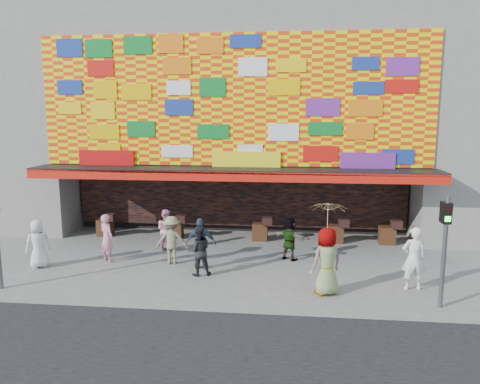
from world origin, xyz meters
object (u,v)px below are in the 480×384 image
(ped_e, at_px, (201,244))
(ped_h, at_px, (414,258))
(ped_f, at_px, (290,239))
(ped_g, at_px, (327,261))
(ped_b, at_px, (107,238))
(ped_c, at_px, (199,251))
(ped_d, at_px, (172,240))
(signal_right, at_px, (445,239))
(parasol, at_px, (328,219))
(ped_a, at_px, (38,244))
(ped_i, at_px, (166,230))

(ped_e, bearing_deg, ped_h, 164.18)
(ped_f, xyz_separation_m, ped_g, (1.05, -3.08, 0.21))
(ped_b, relative_size, ped_c, 1.04)
(ped_g, relative_size, ped_h, 1.03)
(ped_b, bearing_deg, ped_f, -139.85)
(ped_d, xyz_separation_m, ped_h, (7.57, -1.57, 0.11))
(signal_right, xyz_separation_m, parasol, (-2.96, 0.60, 0.32))
(ped_a, distance_m, parasol, 9.52)
(ped_g, bearing_deg, ped_i, -64.78)
(signal_right, xyz_separation_m, ped_h, (-0.42, 1.25, -0.92))
(signal_right, height_order, ped_b, signal_right)
(ped_e, distance_m, ped_i, 2.64)
(ped_b, height_order, ped_f, ped_b)
(signal_right, height_order, ped_d, signal_right)
(ped_h, distance_m, ped_i, 8.77)
(ped_f, bearing_deg, ped_i, 20.93)
(ped_h, relative_size, parasol, 0.98)
(ped_e, height_order, ped_g, ped_g)
(ped_b, relative_size, ped_g, 0.86)
(ped_f, bearing_deg, ped_b, 37.69)
(ped_g, distance_m, parasol, 1.21)
(ped_a, relative_size, ped_f, 1.07)
(ped_h, bearing_deg, ped_d, -16.08)
(signal_right, xyz_separation_m, ped_e, (-6.90, 2.39, -1.01))
(ped_b, relative_size, parasol, 0.87)
(ped_f, height_order, ped_g, ped_g)
(ped_h, bearing_deg, signal_right, 104.48)
(parasol, bearing_deg, ped_f, 108.80)
(parasol, bearing_deg, ped_g, 180.00)
(ped_g, distance_m, ped_i, 6.82)
(ped_c, relative_size, ped_i, 1.03)
(ped_a, distance_m, ped_b, 2.19)
(signal_right, distance_m, ped_i, 9.73)
(ped_d, relative_size, parasol, 0.86)
(ped_a, distance_m, ped_h, 11.88)
(ped_e, xyz_separation_m, ped_f, (2.90, 1.28, -0.10))
(ped_h, bearing_deg, ped_c, -9.00)
(ped_a, xyz_separation_m, ped_e, (5.39, 0.46, 0.04))
(ped_c, xyz_separation_m, parasol, (3.89, -1.17, 1.38))
(ped_a, relative_size, ped_e, 0.95)
(ped_a, height_order, ped_f, ped_a)
(signal_right, distance_m, ped_c, 7.15)
(ped_f, bearing_deg, ped_e, 53.69)
(signal_right, relative_size, ped_d, 1.82)
(ped_h, xyz_separation_m, ped_i, (-8.19, 3.15, -0.16))
(ped_d, bearing_deg, ped_a, 2.67)
(ped_a, bearing_deg, ped_h, 137.69)
(signal_right, height_order, ped_e, signal_right)
(ped_i, xyz_separation_m, parasol, (5.66, -3.80, 1.40))
(ped_b, xyz_separation_m, ped_h, (9.85, -1.56, 0.10))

